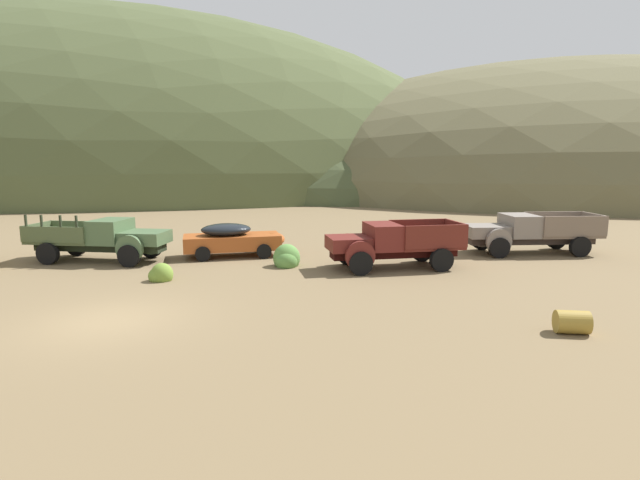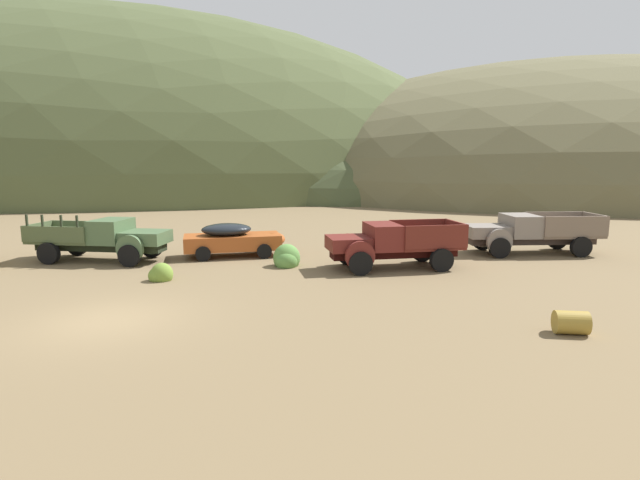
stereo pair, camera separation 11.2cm
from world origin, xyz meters
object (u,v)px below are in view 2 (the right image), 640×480
(oil_drum_tipped, at_px, (571,322))
(truck_weathered_green, at_px, (110,239))
(truck_oxblood, at_px, (386,245))
(car_oxide_orange, at_px, (235,239))
(truck_primer_gray, at_px, (523,233))

(oil_drum_tipped, bearing_deg, truck_weathered_green, 143.77)
(truck_oxblood, bearing_deg, truck_weathered_green, -17.96)
(car_oxide_orange, distance_m, truck_oxblood, 7.24)
(truck_weathered_green, relative_size, oil_drum_tipped, 6.70)
(truck_weathered_green, bearing_deg, oil_drum_tipped, -22.92)
(car_oxide_orange, xyz_separation_m, truck_oxblood, (6.45, -3.30, 0.19))
(car_oxide_orange, bearing_deg, truck_primer_gray, -10.55)
(truck_primer_gray, bearing_deg, oil_drum_tipped, 70.80)
(oil_drum_tipped, bearing_deg, car_oxide_orange, 129.30)
(truck_weathered_green, relative_size, truck_oxblood, 1.11)
(truck_weathered_green, relative_size, car_oxide_orange, 1.31)
(truck_oxblood, bearing_deg, truck_primer_gray, -165.54)
(truck_weathered_green, xyz_separation_m, truck_oxblood, (11.96, -2.67, 0.01))
(truck_weathered_green, height_order, oil_drum_tipped, truck_weathered_green)
(truck_weathered_green, bearing_deg, car_oxide_orange, 19.90)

